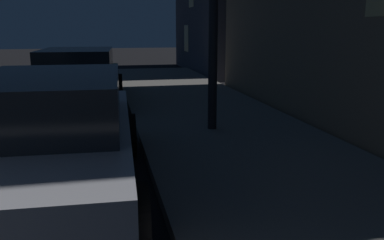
% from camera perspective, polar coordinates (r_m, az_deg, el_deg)
% --- Properties ---
extents(car_silver, '(2.12, 4.60, 1.43)m').
position_cam_1_polar(car_silver, '(4.83, -19.23, -2.35)').
color(car_silver, '#B7B7BF').
rests_on(car_silver, ground).
extents(car_green, '(2.26, 4.50, 1.43)m').
position_cam_1_polar(car_green, '(10.32, -15.75, 5.72)').
color(car_green, '#19592D').
rests_on(car_green, ground).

